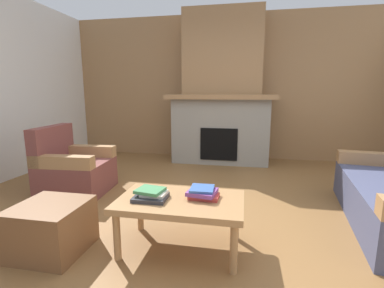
{
  "coord_description": "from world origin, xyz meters",
  "views": [
    {
      "loc": [
        0.43,
        -2.45,
        1.27
      ],
      "look_at": [
        -0.17,
        0.68,
        0.67
      ],
      "focal_mm": 25.78,
      "sensor_mm": 36.0,
      "label": 1
    }
  ],
  "objects_px": {
    "armchair": "(73,170)",
    "fireplace": "(222,98)",
    "ottoman": "(52,228)",
    "coffee_table": "(180,205)"
  },
  "relations": [
    {
      "from": "coffee_table",
      "to": "ottoman",
      "type": "xyz_separation_m",
      "value": [
        -1.0,
        -0.23,
        -0.18
      ]
    },
    {
      "from": "armchair",
      "to": "fireplace",
      "type": "bearing_deg",
      "value": 49.98
    },
    {
      "from": "fireplace",
      "to": "armchair",
      "type": "distance_m",
      "value": 2.79
    },
    {
      "from": "fireplace",
      "to": "armchair",
      "type": "xyz_separation_m",
      "value": [
        -1.7,
        -2.03,
        -0.87
      ]
    },
    {
      "from": "armchair",
      "to": "coffee_table",
      "type": "xyz_separation_m",
      "value": [
        1.65,
        -1.03,
        0.08
      ]
    },
    {
      "from": "fireplace",
      "to": "coffee_table",
      "type": "relative_size",
      "value": 2.7
    },
    {
      "from": "fireplace",
      "to": "coffee_table",
      "type": "distance_m",
      "value": 3.16
    },
    {
      "from": "armchair",
      "to": "ottoman",
      "type": "distance_m",
      "value": 1.42
    },
    {
      "from": "fireplace",
      "to": "armchair",
      "type": "height_order",
      "value": "fireplace"
    },
    {
      "from": "fireplace",
      "to": "coffee_table",
      "type": "xyz_separation_m",
      "value": [
        -0.05,
        -3.06,
        -0.79
      ]
    }
  ]
}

